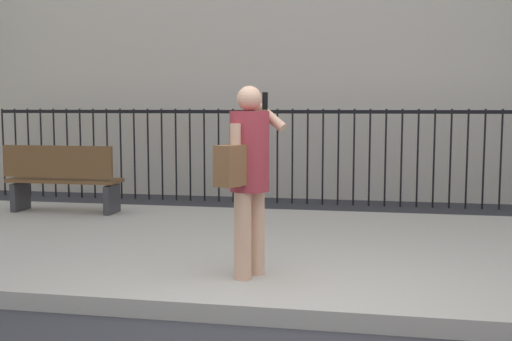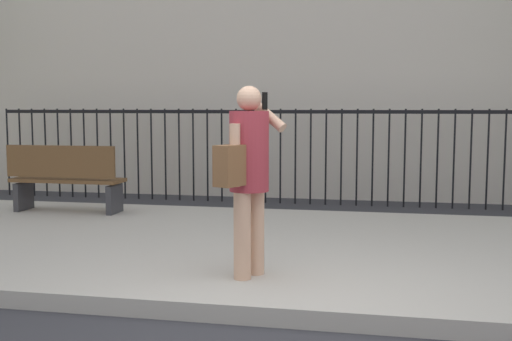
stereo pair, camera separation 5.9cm
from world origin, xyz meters
The scene contains 5 objects.
ground_plane centered at (0.00, 0.00, 0.00)m, with size 60.00×60.00×0.00m, color #333338.
sidewalk centered at (0.00, 2.20, 0.07)m, with size 28.00×4.40×0.15m, color #B2ADA3.
iron_fence centered at (0.00, 5.90, 1.02)m, with size 12.03×0.04×1.60m.
pedestrian_on_phone centered at (-0.36, 0.79, 1.11)m, with size 0.55×0.72×1.65m.
street_bench centered at (-3.57, 3.53, 0.65)m, with size 1.60×0.45×0.95m.
Camera 1 is at (0.70, -4.36, 1.62)m, focal length 43.31 mm.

